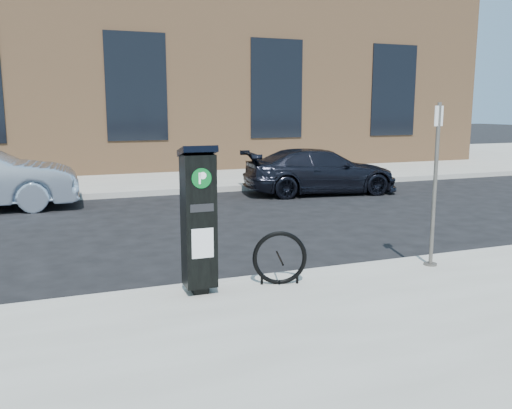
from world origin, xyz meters
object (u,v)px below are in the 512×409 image
sign_pole (435,186)px  bike_rack (280,258)px  parking_kiosk (199,218)px  car_dark (321,171)px

sign_pole → bike_rack: size_ratio=3.30×
parking_kiosk → sign_pole: size_ratio=0.78×
parking_kiosk → bike_rack: parking_kiosk is taller
parking_kiosk → car_dark: size_ratio=0.41×
parking_kiosk → sign_pole: bearing=-0.4°
parking_kiosk → bike_rack: size_ratio=2.58×
sign_pole → parking_kiosk: bearing=156.9°
bike_rack → sign_pole: bearing=16.0°
car_dark → parking_kiosk: bearing=150.5°
car_dark → sign_pole: bearing=171.5°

